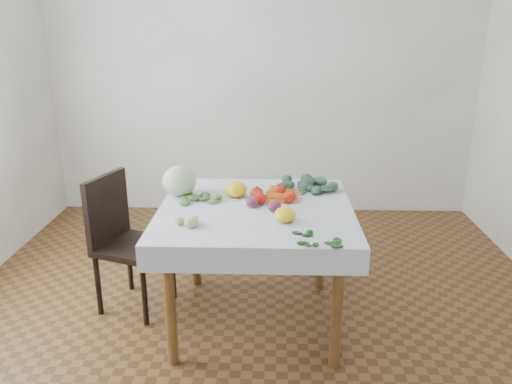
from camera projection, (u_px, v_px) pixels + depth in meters
ground at (256, 319)px, 3.15m from camera, size 4.00×4.00×0.00m
back_wall at (263, 72)px, 4.62m from camera, size 4.00×0.04×2.70m
table at (256, 223)px, 2.95m from camera, size 1.00×1.00×0.75m
tablecloth at (256, 208)px, 2.92m from camera, size 1.12×1.12×0.01m
chair at (122, 234)px, 3.18m from camera, size 0.51×0.51×0.88m
cabbage at (180, 181)px, 3.09m from camera, size 0.25×0.25×0.19m
tomato_a at (279, 190)px, 3.11m from camera, size 0.09×0.09×0.07m
tomato_b at (289, 197)px, 2.98m from camera, size 0.09×0.09×0.07m
tomato_c at (260, 198)px, 2.96m from camera, size 0.09×0.09×0.07m
tomato_d at (257, 193)px, 3.06m from camera, size 0.10×0.10×0.07m
heirloom_back at (236, 189)px, 3.08m from camera, size 0.18×0.18×0.10m
heirloom_front at (285, 214)px, 2.68m from camera, size 0.16×0.16×0.08m
onion_a at (274, 206)px, 2.83m from camera, size 0.09×0.09×0.07m
onion_b at (252, 202)px, 2.91m from camera, size 0.08×0.08×0.06m
tomatillo_cluster at (190, 222)px, 2.63m from camera, size 0.14×0.10×0.04m
carrot_bunch at (286, 195)px, 3.07m from camera, size 0.23×0.30×0.03m
kale_bunch at (309, 185)px, 3.24m from camera, size 0.40×0.30×0.05m
basil_bunch at (315, 240)px, 2.46m from camera, size 0.23×0.20×0.01m
dill_bunch at (199, 198)px, 3.03m from camera, size 0.25×0.22×0.03m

